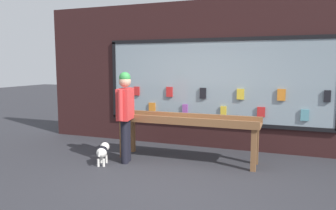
# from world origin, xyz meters

# --- Properties ---
(ground_plane) EXTENTS (40.00, 40.00, 0.00)m
(ground_plane) POSITION_xyz_m (0.00, 0.00, 0.00)
(ground_plane) COLOR #2D2D33
(shopfront_facade) EXTENTS (7.90, 0.29, 3.23)m
(shopfront_facade) POSITION_xyz_m (0.06, 2.39, 1.60)
(shopfront_facade) COLOR #331919
(shopfront_facade) RESTS_ON ground_plane
(display_table_main) EXTENTS (2.75, 0.64, 0.88)m
(display_table_main) POSITION_xyz_m (0.00, 1.17, 0.71)
(display_table_main) COLOR brown
(display_table_main) RESTS_ON ground_plane
(person_browsing) EXTENTS (0.30, 0.66, 1.71)m
(person_browsing) POSITION_xyz_m (-1.05, 0.66, 1.00)
(person_browsing) COLOR black
(person_browsing) RESTS_ON ground_plane
(small_dog) EXTENTS (0.32, 0.56, 0.37)m
(small_dog) POSITION_xyz_m (-1.39, 0.39, 0.25)
(small_dog) COLOR white
(small_dog) RESTS_ON ground_plane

